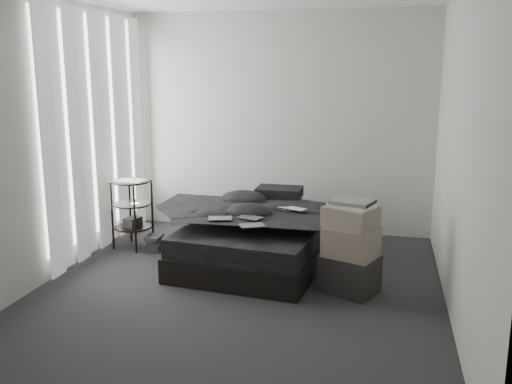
% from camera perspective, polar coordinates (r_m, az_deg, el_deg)
% --- Properties ---
extents(floor, '(3.60, 4.20, 0.01)m').
position_cam_1_polar(floor, '(5.14, -2.01, -10.10)').
color(floor, '#29292B').
rests_on(floor, ground).
extents(wall_back, '(3.60, 0.01, 2.60)m').
position_cam_1_polar(wall_back, '(6.83, 2.44, 6.83)').
color(wall_back, beige).
rests_on(wall_back, ground).
extents(wall_front, '(3.60, 0.01, 2.60)m').
position_cam_1_polar(wall_front, '(2.85, -13.06, -1.57)').
color(wall_front, beige).
rests_on(wall_front, ground).
extents(wall_left, '(0.01, 4.20, 2.60)m').
position_cam_1_polar(wall_left, '(5.54, -20.51, 4.71)').
color(wall_left, beige).
rests_on(wall_left, ground).
extents(wall_right, '(0.01, 4.20, 2.60)m').
position_cam_1_polar(wall_right, '(4.67, 19.78, 3.44)').
color(wall_right, beige).
rests_on(wall_right, ground).
extents(window_left, '(0.02, 2.00, 2.30)m').
position_cam_1_polar(window_left, '(6.29, -15.92, 6.33)').
color(window_left, white).
rests_on(window_left, wall_left).
extents(curtain_left, '(0.06, 2.12, 2.48)m').
position_cam_1_polar(curtain_left, '(6.27, -15.47, 5.69)').
color(curtain_left, white).
rests_on(curtain_left, wall_left).
extents(bed, '(1.53, 1.90, 0.24)m').
position_cam_1_polar(bed, '(5.86, 0.19, -5.95)').
color(bed, black).
rests_on(bed, floor).
extents(mattress, '(1.47, 1.84, 0.19)m').
position_cam_1_polar(mattress, '(5.80, 0.19, -3.95)').
color(mattress, black).
rests_on(mattress, bed).
extents(duvet, '(1.46, 1.64, 0.20)m').
position_cam_1_polar(duvet, '(5.71, 0.05, -2.18)').
color(duvet, black).
rests_on(duvet, mattress).
extents(pillow_lower, '(0.57, 0.42, 0.12)m').
position_cam_1_polar(pillow_lower, '(6.40, 1.87, -0.96)').
color(pillow_lower, black).
rests_on(pillow_lower, mattress).
extents(pillow_upper, '(0.50, 0.35, 0.11)m').
position_cam_1_polar(pillow_upper, '(6.34, 2.34, -0.03)').
color(pillow_upper, black).
rests_on(pillow_upper, pillow_lower).
extents(laptop, '(0.33, 0.28, 0.02)m').
position_cam_1_polar(laptop, '(5.66, 3.43, -1.14)').
color(laptop, silver).
rests_on(laptop, duvet).
extents(comic_a, '(0.25, 0.20, 0.01)m').
position_cam_1_polar(comic_a, '(5.37, -3.62, -1.98)').
color(comic_a, black).
rests_on(comic_a, duvet).
extents(comic_b, '(0.26, 0.21, 0.01)m').
position_cam_1_polar(comic_b, '(5.39, -0.58, -1.84)').
color(comic_b, black).
rests_on(comic_b, duvet).
extents(comic_c, '(0.26, 0.23, 0.01)m').
position_cam_1_polar(comic_c, '(5.12, -0.41, -2.56)').
color(comic_c, black).
rests_on(comic_c, duvet).
extents(side_stand, '(0.49, 0.49, 0.75)m').
position_cam_1_polar(side_stand, '(6.42, -12.25, -2.23)').
color(side_stand, black).
rests_on(side_stand, floor).
extents(papers, '(0.30, 0.23, 0.01)m').
position_cam_1_polar(papers, '(6.32, -12.40, 1.08)').
color(papers, white).
rests_on(papers, side_stand).
extents(floor_books, '(0.20, 0.25, 0.16)m').
position_cam_1_polar(floor_books, '(6.34, -10.15, -5.08)').
color(floor_books, black).
rests_on(floor_books, floor).
extents(box_lower, '(0.57, 0.52, 0.34)m').
position_cam_1_polar(box_lower, '(5.18, 9.32, -8.08)').
color(box_lower, black).
rests_on(box_lower, floor).
extents(box_mid, '(0.52, 0.47, 0.26)m').
position_cam_1_polar(box_mid, '(5.07, 9.48, -4.95)').
color(box_mid, '#6E6357').
rests_on(box_mid, box_lower).
extents(box_upper, '(0.52, 0.48, 0.18)m').
position_cam_1_polar(box_upper, '(5.02, 9.43, -2.48)').
color(box_upper, '#6E6357').
rests_on(box_upper, box_mid).
extents(art_book_white, '(0.44, 0.40, 0.04)m').
position_cam_1_polar(art_book_white, '(4.99, 9.57, -1.30)').
color(art_book_white, silver).
rests_on(art_book_white, box_upper).
extents(art_book_snake, '(0.41, 0.37, 0.03)m').
position_cam_1_polar(art_book_snake, '(4.97, 9.63, -0.96)').
color(art_book_snake, silver).
rests_on(art_book_snake, art_book_white).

